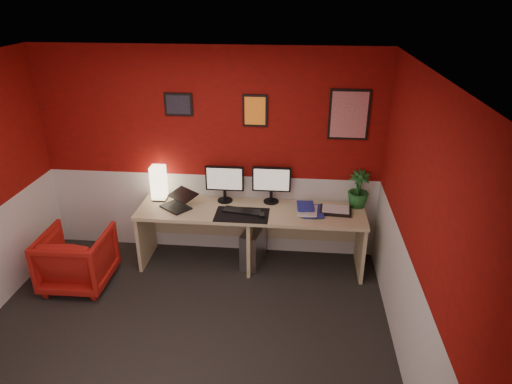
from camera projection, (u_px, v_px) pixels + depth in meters
name	position (u px, v px, depth m)	size (l,w,h in m)	color
ground	(180.00, 344.00, 4.26)	(4.00, 3.50, 0.01)	black
ceiling	(156.00, 73.00, 3.22)	(4.00, 3.50, 0.01)	white
wall_back	(210.00, 155.00, 5.33)	(4.00, 0.01, 2.50)	#97110C
wall_right	(418.00, 239.00, 3.57)	(0.01, 3.50, 2.50)	#97110C
wainscot_back	(212.00, 212.00, 5.64)	(4.00, 0.01, 1.00)	silver
wainscot_right	(405.00, 315.00, 3.88)	(0.01, 3.50, 1.00)	silver
desk	(251.00, 238.00, 5.34)	(2.60, 0.65, 0.73)	tan
shoji_lamp	(159.00, 184.00, 5.36)	(0.16, 0.16, 0.40)	#FFE5B2
laptop	(175.00, 199.00, 5.19)	(0.33, 0.23, 0.22)	black
monitor_left	(224.00, 179.00, 5.28)	(0.45, 0.06, 0.58)	black
monitor_right	(271.00, 179.00, 5.26)	(0.45, 0.06, 0.58)	black
desk_mat	(242.00, 215.00, 5.07)	(0.60, 0.38, 0.01)	black
keyboard	(242.00, 211.00, 5.13)	(0.42, 0.14, 0.02)	black
mouse	(262.00, 215.00, 5.03)	(0.06, 0.10, 0.03)	black
book_bottom	(302.00, 211.00, 5.13)	(0.24, 0.32, 0.03)	#222E9E
book_middle	(298.00, 210.00, 5.10)	(0.21, 0.29, 0.02)	silver
book_top	(297.00, 206.00, 5.14)	(0.19, 0.26, 0.02)	#222E9E
zen_tray	(336.00, 211.00, 5.14)	(0.35, 0.25, 0.03)	black
potted_plant	(358.00, 189.00, 5.19)	(0.24, 0.24, 0.43)	#19591E
pc_tower	(253.00, 246.00, 5.42)	(0.20, 0.45, 0.45)	#99999E
armchair	(77.00, 258.00, 5.01)	(0.69, 0.71, 0.65)	#AD1A13
art_left	(179.00, 104.00, 5.09)	(0.32, 0.02, 0.26)	black
art_center	(255.00, 111.00, 5.04)	(0.28, 0.02, 0.36)	orange
art_right	(349.00, 115.00, 4.96)	(0.44, 0.02, 0.56)	red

